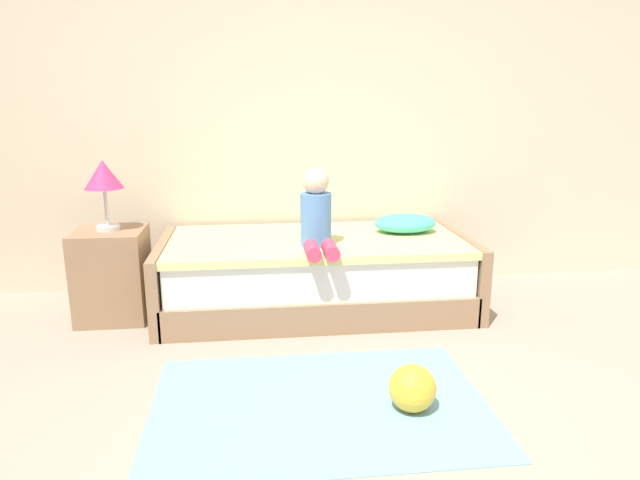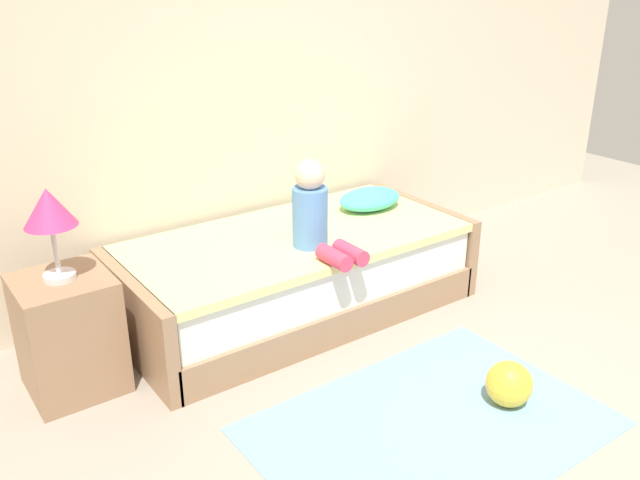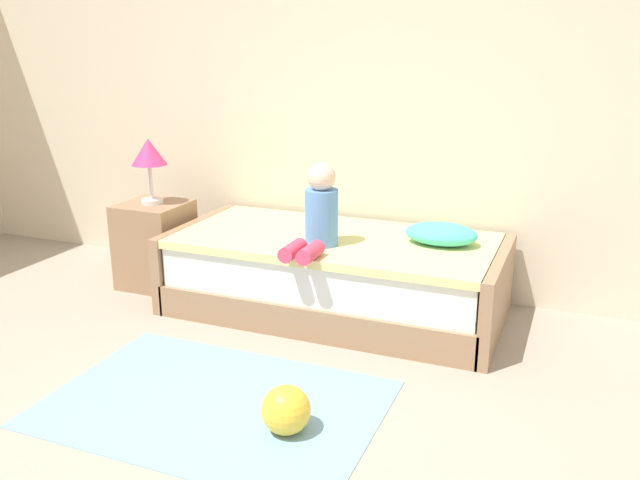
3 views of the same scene
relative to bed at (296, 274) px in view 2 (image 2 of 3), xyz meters
name	(u,v)px [view 2 (image 2 of 3)]	position (x,y,z in m)	size (l,w,h in m)	color
wall_rear	(257,57)	(0.13, 0.60, 1.20)	(7.20, 0.10, 2.90)	beige
bed	(296,274)	(0.00, 0.00, 0.00)	(2.11, 1.00, 0.50)	#997556
nightstand	(69,334)	(-1.35, -0.02, 0.05)	(0.44, 0.44, 0.60)	#997556
table_lamp	(49,212)	(-1.35, -0.02, 0.69)	(0.24, 0.24, 0.45)	silver
child_figure	(315,214)	(-0.02, -0.23, 0.46)	(0.20, 0.51, 0.50)	#598CD1
pillow	(370,199)	(0.65, 0.10, 0.32)	(0.44, 0.30, 0.13)	#4CCCBC
toy_ball	(509,384)	(0.30, -1.39, -0.13)	(0.22, 0.22, 0.22)	yellow
area_rug	(430,426)	(-0.13, -1.30, -0.24)	(1.60, 1.10, 0.01)	#7AA8CC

